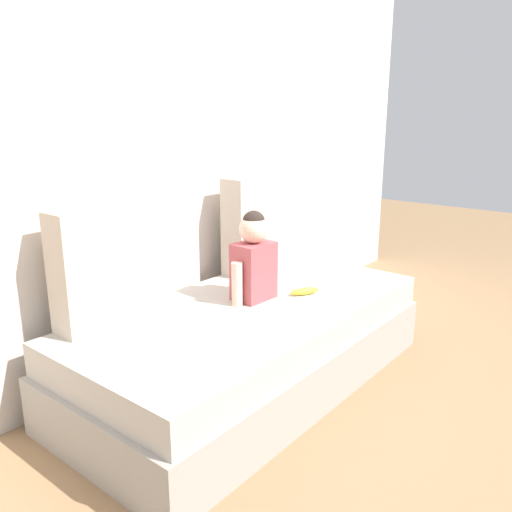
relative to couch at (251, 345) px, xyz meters
name	(u,v)px	position (x,y,z in m)	size (l,w,h in m)	color
ground_plane	(251,382)	(0.00, 0.00, -0.21)	(12.00, 12.00, 0.00)	#93704C
back_wall	(163,129)	(0.00, 0.61, 1.08)	(5.19, 0.10, 2.59)	silver
couch	(251,345)	(0.00, 0.00, 0.00)	(1.99, 0.96, 0.44)	#9C978F
throw_pillow_left	(112,264)	(-0.55, 0.38, 0.50)	(0.57, 0.16, 0.55)	#C1B29E
throw_pillow_right	(260,222)	(0.55, 0.38, 0.51)	(0.54, 0.16, 0.58)	#C1B29E
toddler	(254,258)	(0.09, 0.05, 0.44)	(0.32, 0.16, 0.47)	#B24C51
banana	(305,291)	(0.30, -0.13, 0.24)	(0.17, 0.04, 0.04)	yellow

